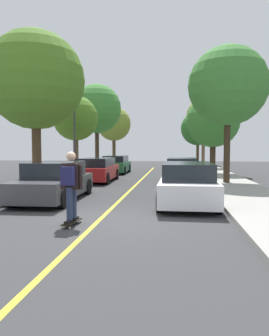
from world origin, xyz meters
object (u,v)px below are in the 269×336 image
parked_car_right_nearest (188,184)px  parked_car_right_near (182,170)px  parked_car_left_near (97,170)px  street_tree_left_nearest (35,81)px  street_tree_right_farthest (198,128)px  skateboard (72,222)px  street_tree_left_far (97,109)px  street_tree_right_nearest (228,86)px  streetlamp (75,131)px  street_tree_right_near (213,121)px  street_tree_left_farthest (114,124)px  street_tree_left_near (76,119)px  street_tree_right_far (204,116)px  skateboarder (71,182)px  parked_car_left_nearest (54,182)px  parked_car_left_far (116,164)px

parked_car_right_nearest → parked_car_right_near: size_ratio=1.03×
parked_car_left_near → street_tree_left_nearest: 5.83m
street_tree_right_farthest → street_tree_left_nearest: bearing=-112.3°
parked_car_right_nearest → skateboard: size_ratio=5.10×
parked_car_right_nearest → street_tree_left_far: (-7.06, 16.69, 4.57)m
street_tree_right_nearest → streetlamp: street_tree_right_nearest is taller
street_tree_right_nearest → skateboard: (-5.19, -9.58, -4.96)m
street_tree_left_far → street_tree_right_farthest: bearing=47.5°
parked_car_left_near → street_tree_right_near: bearing=36.4°
street_tree_left_nearest → street_tree_left_far: street_tree_left_nearest is taller
street_tree_left_farthest → skateboard: 28.79m
parked_car_left_near → street_tree_right_nearest: bearing=-7.5°
street_tree_right_near → street_tree_right_farthest: street_tree_right_farthest is taller
street_tree_left_nearest → street_tree_right_farthest: 24.57m
street_tree_left_near → street_tree_right_far: size_ratio=0.83×
parked_car_right_nearest → street_tree_left_far: street_tree_left_far is taller
parked_car_right_near → street_tree_left_farthest: (-7.06, 17.61, 3.89)m
street_tree_right_nearest → parked_car_left_near: bearing=172.5°
street_tree_left_farthest → street_tree_right_far: size_ratio=1.00×
parked_car_left_near → street_tree_left_nearest: (-2.24, -3.03, 4.45)m
street_tree_left_far → skateboarder: (4.11, -20.09, -4.20)m
streetlamp → skateboard: (3.62, -12.02, -2.88)m
street_tree_left_far → street_tree_right_nearest: bearing=-48.4°
street_tree_left_near → skateboarder: bearing=-73.5°
street_tree_right_nearest → street_tree_right_far: size_ratio=1.10×
street_tree_left_near → street_tree_right_near: size_ratio=0.96×
parked_car_right_near → street_tree_right_nearest: street_tree_right_nearest is taller
skateboarder → street_tree_left_nearest: bearing=118.7°
street_tree_left_farthest → street_tree_right_near: 15.54m
street_tree_right_far → skateboarder: size_ratio=3.71×
parked_car_left_near → street_tree_right_far: 15.11m
street_tree_left_far → street_tree_right_far: street_tree_left_far is taller
street_tree_left_far → skateboarder: bearing=-78.4°
parked_car_left_nearest → parked_car_right_near: size_ratio=1.12×
parked_car_right_near → street_tree_right_far: 13.53m
street_tree_left_near → street_tree_right_farthest: bearing=60.3°
street_tree_right_far → street_tree_right_farthest: bearing=90.0°
parked_car_left_far → parked_car_right_near: 7.87m
street_tree_left_nearest → streetlamp: 5.05m
parked_car_right_nearest → street_tree_right_near: bearing=79.7°
streetlamp → skateboard: bearing=-73.2°
parked_car_right_nearest → skateboard: bearing=-131.1°
parked_car_left_far → street_tree_left_far: 6.09m
parked_car_left_nearest → street_tree_right_far: bearing=70.0°
parked_car_right_nearest → parked_car_right_near: bearing=90.0°
parked_car_left_near → street_tree_left_near: street_tree_left_near is taller
parked_car_left_nearest → street_tree_right_far: (7.06, 19.35, 4.21)m
parked_car_left_nearest → street_tree_right_near: 14.16m
skateboard → street_tree_left_far: bearing=101.6°
parked_car_left_near → parked_car_right_nearest: 8.61m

